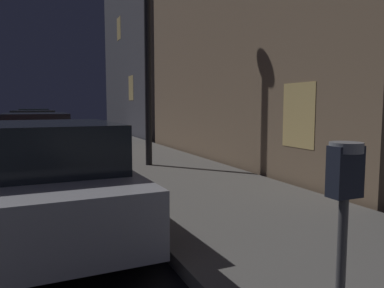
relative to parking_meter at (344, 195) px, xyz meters
The scene contains 7 objects.
parking_meter is the anchor object (origin of this frame).
car_silver 3.71m from the parking_meter, 114.85° to the left, with size 2.19×4.07×1.43m.
car_red 9.23m from the parking_meter, 99.69° to the left, with size 2.01×4.49×1.43m.
car_white 15.84m from the parking_meter, 95.63° to the left, with size 2.24×4.58×1.43m.
car_green 22.49m from the parking_meter, 93.96° to the left, with size 2.12×4.06×1.43m.
street_lamp 7.97m from the parking_meter, 82.18° to the left, with size 0.44×0.44×5.73m.
building_far 19.98m from the parking_meter, 72.18° to the left, with size 6.31×9.10×8.29m.
Camera 1 is at (2.76, -1.25, 1.64)m, focal length 35.25 mm.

